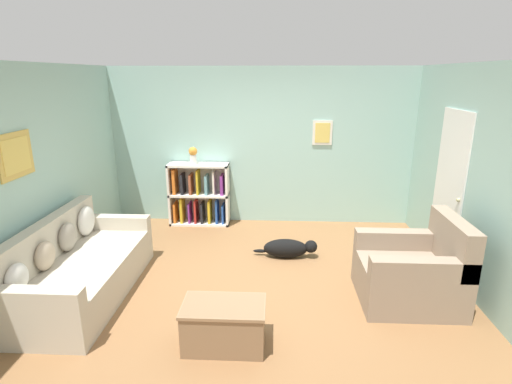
{
  "coord_description": "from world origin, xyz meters",
  "views": [
    {
      "loc": [
        0.24,
        -4.39,
        2.46
      ],
      "look_at": [
        0.0,
        0.4,
        1.05
      ],
      "focal_mm": 28.0,
      "sensor_mm": 36.0,
      "label": 1
    }
  ],
  "objects": [
    {
      "name": "vase",
      "position": [
        -1.12,
        2.01,
        1.2
      ],
      "size": [
        0.14,
        0.14,
        0.28
      ],
      "color": "silver",
      "rests_on": "bookshelf"
    },
    {
      "name": "couch",
      "position": [
        -2.01,
        -0.35,
        0.31
      ],
      "size": [
        0.95,
        2.09,
        0.89
      ],
      "color": "#B7AD99",
      "rests_on": "ground_plane"
    },
    {
      "name": "coffee_table",
      "position": [
        -0.22,
        -1.19,
        0.23
      ],
      "size": [
        0.77,
        0.46,
        0.44
      ],
      "color": "#846647",
      "rests_on": "ground_plane"
    },
    {
      "name": "wall_back",
      "position": [
        0.0,
        2.25,
        1.3
      ],
      "size": [
        5.6,
        0.13,
        2.6
      ],
      "color": "#93BCB2",
      "rests_on": "ground_plane"
    },
    {
      "name": "wall_left",
      "position": [
        -2.55,
        -0.0,
        1.3
      ],
      "size": [
        0.13,
        5.0,
        2.6
      ],
      "color": "#93BCB2",
      "rests_on": "ground_plane"
    },
    {
      "name": "recliner_chair",
      "position": [
        1.8,
        -0.29,
        0.34
      ],
      "size": [
        1.06,
        0.95,
        0.98
      ],
      "color": "gray",
      "rests_on": "ground_plane"
    },
    {
      "name": "wall_right",
      "position": [
        2.55,
        0.02,
        1.29
      ],
      "size": [
        0.16,
        5.0,
        2.6
      ],
      "color": "#93BCB2",
      "rests_on": "ground_plane"
    },
    {
      "name": "dog",
      "position": [
        0.44,
        0.75,
        0.14
      ],
      "size": [
        0.9,
        0.24,
        0.27
      ],
      "color": "black",
      "rests_on": "ground_plane"
    },
    {
      "name": "bookshelf",
      "position": [
        -1.05,
        2.03,
        0.5
      ],
      "size": [
        1.0,
        0.34,
        1.05
      ],
      "color": "silver",
      "rests_on": "ground_plane"
    },
    {
      "name": "ground_plane",
      "position": [
        0.0,
        0.0,
        0.0
      ],
      "size": [
        14.0,
        14.0,
        0.0
      ],
      "primitive_type": "plane",
      "color": "brown"
    }
  ]
}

